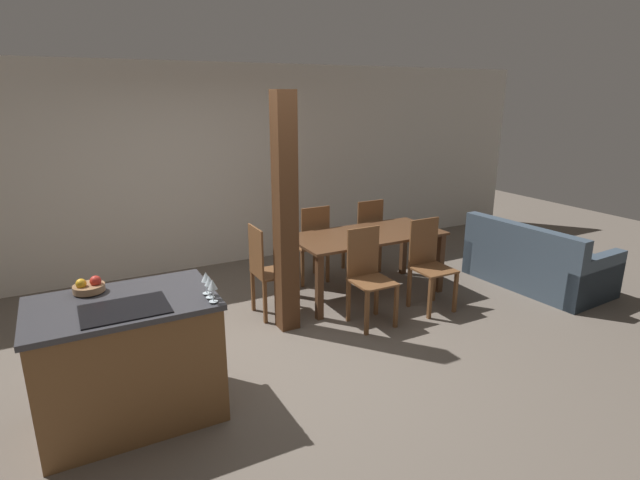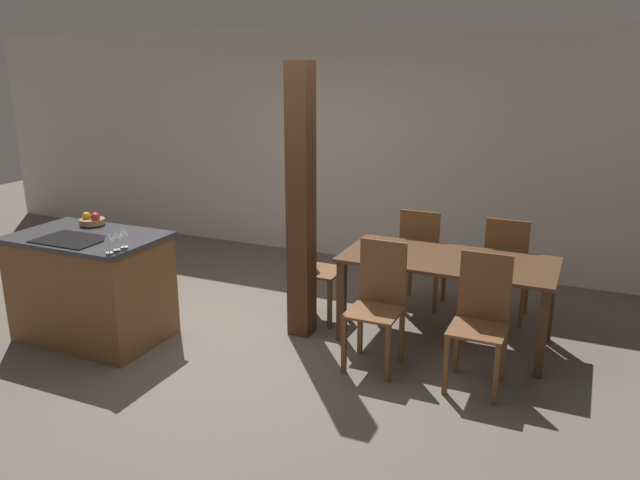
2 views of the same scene
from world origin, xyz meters
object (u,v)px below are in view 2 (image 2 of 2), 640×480
kitchen_island (92,287)px  dining_table (448,270)px  dining_chair_near_left (378,302)px  dining_chair_far_left (421,257)px  fruit_bowl (92,220)px  dining_chair_near_right (480,319)px  wine_glass_near (108,237)px  wine_glass_far (123,232)px  timber_post (301,204)px  dining_chair_far_right (506,268)px  wine_glass_middle (116,235)px  dining_chair_head_end (312,264)px

kitchen_island → dining_table: size_ratio=0.71×
dining_table → dining_chair_near_left: (-0.40, -0.64, -0.12)m
kitchen_island → dining_chair_far_left: 3.03m
fruit_bowl → dining_chair_near_right: (3.39, 0.27, -0.46)m
dining_table → wine_glass_near: bearing=-146.1°
wine_glass_far → timber_post: size_ratio=0.07×
wine_glass_near → dining_table: bearing=33.9°
dining_chair_far_right → wine_glass_near: bearing=39.1°
kitchen_island → dining_chair_near_right: 3.26m
dining_chair_far_left → dining_chair_far_right: same height
fruit_bowl → wine_glass_far: (0.74, -0.44, 0.08)m
dining_table → dining_chair_near_left: size_ratio=1.77×
wine_glass_near → wine_glass_middle: 0.08m
dining_table → dining_chair_far_right: (0.40, 0.64, -0.12)m
wine_glass_far → dining_chair_near_right: bearing=14.9°
wine_glass_middle → dining_chair_far_left: size_ratio=0.16×
kitchen_island → fruit_bowl: 0.60m
kitchen_island → dining_table: kitchen_island is taller
wine_glass_far → dining_chair_far_right: 3.36m
wine_glass_near → dining_chair_head_end: 1.89m
dining_chair_head_end → timber_post: (0.07, -0.37, 0.65)m
wine_glass_middle → wine_glass_far: (0.00, 0.08, 0.00)m
kitchen_island → wine_glass_middle: size_ratio=7.71×
dining_table → wine_glass_far: bearing=-149.1°
wine_glass_near → wine_glass_middle: same height
wine_glass_middle → fruit_bowl: bearing=145.0°
wine_glass_middle → dining_chair_head_end: wine_glass_middle is taller
wine_glass_near → dining_chair_near_left: (1.86, 0.87, -0.54)m
kitchen_island → dining_chair_far_right: (3.21, 1.83, 0.05)m
wine_glass_far → dining_chair_far_left: wine_glass_far is taller
dining_table → dining_chair_far_left: 0.77m
dining_chair_near_left → dining_chair_far_right: (0.79, 1.29, 0.00)m
dining_chair_near_left → timber_post: timber_post is taller
dining_chair_far_left → timber_post: bearing=51.8°
kitchen_island → dining_chair_near_left: dining_chair_near_left is taller
wine_glass_middle → dining_chair_head_end: 1.83m
kitchen_island → fruit_bowl: fruit_bowl is taller
wine_glass_far → dining_chair_near_left: wine_glass_far is taller
wine_glass_far → dining_chair_near_right: wine_glass_far is taller
dining_table → wine_glass_middle: bearing=-147.6°
wine_glass_far → wine_glass_near: bearing=-90.0°
dining_chair_near_right → dining_chair_far_right: 1.29m
dining_chair_near_left → dining_chair_far_left: (0.00, 1.29, 0.00)m
kitchen_island → dining_table: bearing=22.8°
timber_post → dining_chair_head_end: bearing=100.6°
dining_chair_far_right → timber_post: bearing=32.4°
wine_glass_middle → dining_chair_near_left: size_ratio=0.16×
wine_glass_middle → timber_post: (1.06, 1.07, 0.11)m
dining_table → dining_chair_near_right: 0.77m
dining_chair_near_right → dining_chair_far_left: (-0.79, 1.29, 0.00)m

